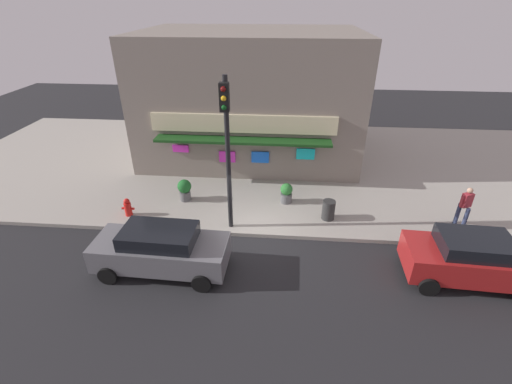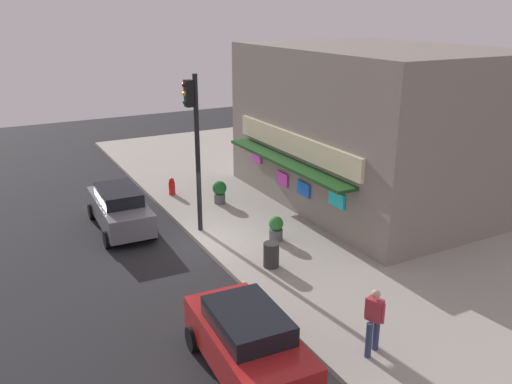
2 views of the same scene
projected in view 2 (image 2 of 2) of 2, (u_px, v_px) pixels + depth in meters
The scene contains 11 objects.
ground_plane at pixel (198, 244), 19.62m from camera, with size 51.79×51.79×0.00m, color #232326.
sidewalk at pixel (345, 211), 22.63m from camera, with size 34.53×13.60×0.16m, color #A39E93.
corner_building at pixel (372, 125), 23.00m from camera, with size 11.55×8.81×6.66m.
traffic_light at pixel (195, 135), 19.21m from camera, with size 0.32×0.58×5.97m.
fire_hydrant at pixel (172, 187), 24.27m from camera, with size 0.54×0.30×0.80m.
trash_can at pixel (271, 255), 17.44m from camera, with size 0.53×0.53×0.84m, color #2D2D2D.
pedestrian at pixel (374, 319), 12.83m from camera, with size 0.53×0.58×1.77m.
potted_plant_by_doorway at pixel (220, 191), 23.14m from camera, with size 0.62×0.62×1.01m.
potted_plant_by_window at pixel (276, 228), 19.43m from camera, with size 0.54×0.54×0.93m.
parked_car_red at pixel (248, 341), 12.40m from camera, with size 4.18×2.19×1.69m.
parked_car_grey at pixel (120, 208), 20.76m from camera, with size 4.56×2.05×1.68m.
Camera 2 is at (16.79, -6.57, 8.27)m, focal length 37.00 mm.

